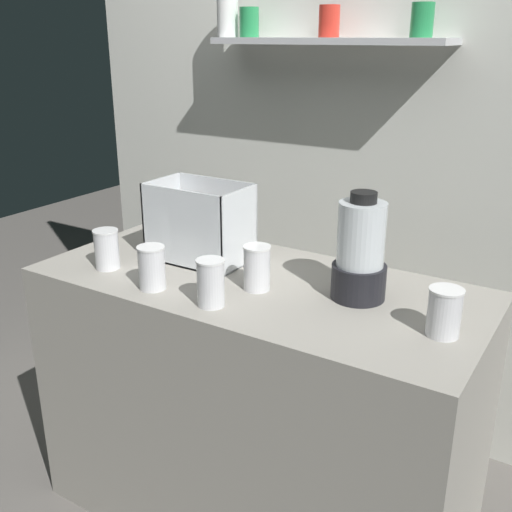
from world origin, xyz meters
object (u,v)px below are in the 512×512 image
at_px(juice_cup_mango_left, 152,270).
at_px(juice_cup_mango_right, 257,269).
at_px(carrot_display_bin, 202,237).
at_px(juice_cup_pomegranate_far_right, 444,315).
at_px(blender_pitcher, 360,254).
at_px(juice_cup_carrot_middle, 211,285).
at_px(juice_cup_mango_far_left, 107,252).

distance_m(juice_cup_mango_left, juice_cup_mango_right, 0.31).
xyz_separation_m(carrot_display_bin, juice_cup_pomegranate_far_right, (0.84, -0.12, -0.02)).
bearing_deg(carrot_display_bin, blender_pitcher, -1.67).
bearing_deg(carrot_display_bin, juice_cup_mango_right, -22.09).
bearing_deg(juice_cup_mango_left, juice_cup_mango_right, 30.93).
bearing_deg(juice_cup_carrot_middle, juice_cup_mango_right, 73.91).
height_order(blender_pitcher, juice_cup_mango_far_left, blender_pitcher).
xyz_separation_m(juice_cup_mango_far_left, juice_cup_carrot_middle, (0.45, -0.06, 0.01)).
bearing_deg(carrot_display_bin, juice_cup_mango_left, -84.95).
relative_size(juice_cup_mango_far_left, juice_cup_carrot_middle, 0.95).
bearing_deg(juice_cup_carrot_middle, juice_cup_mango_left, 178.58).
bearing_deg(juice_cup_mango_left, blender_pitcher, 25.61).
bearing_deg(juice_cup_mango_right, juice_cup_mango_left, -149.07).
bearing_deg(juice_cup_mango_far_left, juice_cup_pomegranate_far_right, 5.91).
distance_m(carrot_display_bin, juice_cup_carrot_middle, 0.37).
relative_size(juice_cup_mango_left, juice_cup_mango_right, 0.97).
bearing_deg(juice_cup_mango_far_left, juice_cup_carrot_middle, -6.98).
distance_m(juice_cup_mango_left, juice_cup_pomegranate_far_right, 0.83).
relative_size(juice_cup_mango_far_left, juice_cup_mango_right, 0.95).
height_order(juice_cup_mango_left, juice_cup_pomegranate_far_right, juice_cup_mango_left).
distance_m(blender_pitcher, juice_cup_carrot_middle, 0.43).
height_order(carrot_display_bin, juice_cup_carrot_middle, carrot_display_bin).
relative_size(blender_pitcher, juice_cup_mango_right, 2.31).
relative_size(carrot_display_bin, juice_cup_mango_right, 2.39).
bearing_deg(juice_cup_carrot_middle, carrot_display_bin, 130.68).
bearing_deg(juice_cup_carrot_middle, juice_cup_pomegranate_far_right, 15.37).
bearing_deg(juice_cup_mango_right, juice_cup_pomegranate_far_right, -0.07).
height_order(juice_cup_mango_left, juice_cup_carrot_middle, juice_cup_carrot_middle).
relative_size(carrot_display_bin, juice_cup_mango_left, 2.45).
xyz_separation_m(carrot_display_bin, juice_cup_mango_left, (0.02, -0.28, -0.02)).
distance_m(blender_pitcher, juice_cup_mango_far_left, 0.81).
bearing_deg(juice_cup_mango_right, juice_cup_mango_far_left, -167.67).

